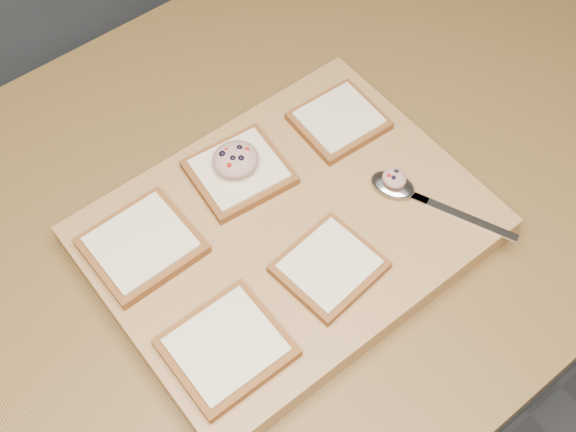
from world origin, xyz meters
The scene contains 11 objects.
ground centered at (0.00, 0.00, 0.00)m, with size 4.00×4.00×0.00m, color #515459.
island_counter centered at (0.00, 0.00, 0.45)m, with size 2.00×0.80×0.90m.
cutting_board centered at (0.08, -0.07, 0.92)m, with size 0.47×0.35×0.04m, color tan.
bread_far_left centered at (-0.08, 0.01, 0.95)m, with size 0.13×0.12×0.02m.
bread_far_center centered at (0.07, 0.03, 0.95)m, with size 0.13×0.12×0.02m.
bread_far_right centered at (0.23, 0.02, 0.94)m, with size 0.11×0.10×0.02m.
bread_near_left centered at (-0.08, -0.15, 0.95)m, with size 0.12×0.11×0.02m.
bread_near_center centered at (0.08, -0.15, 0.94)m, with size 0.12×0.11×0.02m.
tuna_salad_dollop centered at (0.07, 0.03, 0.97)m, with size 0.06×0.06×0.03m.
spoon centered at (0.22, -0.12, 0.94)m, with size 0.10×0.19×0.01m.
spoon_salad centered at (0.22, -0.11, 0.96)m, with size 0.03×0.03×0.02m.
Camera 1 is at (-0.21, -0.43, 1.70)m, focal length 45.00 mm.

